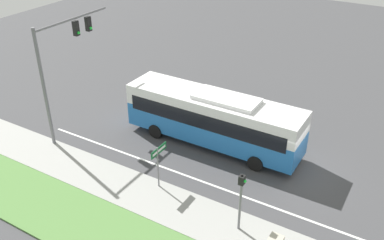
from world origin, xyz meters
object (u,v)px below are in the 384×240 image
pedestrian_signal (241,194)px  street_sign (158,159)px  bus (213,116)px  signal_gantry (61,57)px

pedestrian_signal → street_sign: size_ratio=1.24×
bus → signal_gantry: bearing=112.7°
bus → street_sign: (-5.27, 0.36, -0.11)m
pedestrian_signal → street_sign: pedestrian_signal is taller
signal_gantry → street_sign: 8.90m
street_sign → pedestrian_signal: bearing=-98.7°
bus → pedestrian_signal: bus is taller
bus → street_sign: bearing=176.1°
pedestrian_signal → street_sign: 5.09m
bus → pedestrian_signal: bearing=-142.4°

